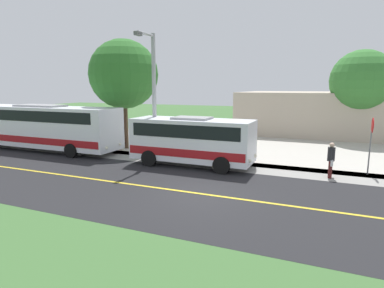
{
  "coord_description": "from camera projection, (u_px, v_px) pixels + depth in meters",
  "views": [
    {
      "loc": [
        11.95,
        4.58,
        4.38
      ],
      "look_at": [
        -3.5,
        -1.94,
        1.4
      ],
      "focal_mm": 30.25,
      "sensor_mm": 36.0,
      "label": 1
    }
  ],
  "objects": [
    {
      "name": "street_light_pole",
      "position": [
        153.0,
        91.0,
        18.97
      ],
      "size": [
        1.97,
        0.24,
        7.4
      ],
      "color": "#9E9EA3",
      "rests_on": "ground"
    },
    {
      "name": "sidewalk",
      "position": [
        236.0,
        166.0,
        18.07
      ],
      "size": [
        2.4,
        100.0,
        0.01
      ],
      "primitive_type": "cube",
      "color": "gray",
      "rests_on": "ground"
    },
    {
      "name": "ground_plane",
      "position": [
        202.0,
        194.0,
        13.36
      ],
      "size": [
        120.0,
        120.0,
        0.0
      ],
      "primitive_type": "plane",
      "color": "#3D6633"
    },
    {
      "name": "road_surface",
      "position": [
        202.0,
        194.0,
        13.36
      ],
      "size": [
        8.0,
        100.0,
        0.01
      ],
      "primitive_type": "cube",
      "color": "black",
      "rests_on": "ground"
    },
    {
      "name": "parking_lot_surface",
      "position": [
        302.0,
        148.0,
        23.46
      ],
      "size": [
        14.0,
        36.0,
        0.01
      ],
      "primitive_type": "cube",
      "color": "#B2ADA3",
      "rests_on": "ground"
    },
    {
      "name": "road_centre_line",
      "position": [
        202.0,
        194.0,
        13.35
      ],
      "size": [
        0.16,
        100.0,
        0.0
      ],
      "primitive_type": "cube",
      "color": "gold",
      "rests_on": "ground"
    },
    {
      "name": "commercial_building",
      "position": [
        338.0,
        113.0,
        30.37
      ],
      "size": [
        10.0,
        17.53,
        3.87
      ],
      "primitive_type": "cube",
      "color": "#B7A893",
      "rests_on": "ground"
    },
    {
      "name": "tree_lot_edge",
      "position": [
        362.0,
        81.0,
        25.67
      ],
      "size": [
        4.87,
        4.87,
        7.28
      ],
      "color": "#4C3826",
      "rests_on": "ground"
    },
    {
      "name": "stop_sign",
      "position": [
        371.0,
        136.0,
        16.01
      ],
      "size": [
        0.76,
        0.07,
        2.88
      ],
      "color": "slate",
      "rests_on": "ground"
    },
    {
      "name": "shuttle_bus_front",
      "position": [
        192.0,
        139.0,
        18.03
      ],
      "size": [
        2.56,
        6.93,
        2.73
      ],
      "color": "white",
      "rests_on": "ground"
    },
    {
      "name": "pedestrian_with_bags",
      "position": [
        331.0,
        159.0,
        15.6
      ],
      "size": [
        0.72,
        0.34,
        1.74
      ],
      "color": "#4C1919",
      "rests_on": "ground"
    },
    {
      "name": "transit_bus_rear",
      "position": [
        42.0,
        125.0,
        22.45
      ],
      "size": [
        2.78,
        11.98,
        3.16
      ],
      "color": "white",
      "rests_on": "ground"
    },
    {
      "name": "tree_curbside",
      "position": [
        124.0,
        74.0,
        22.51
      ],
      "size": [
        4.79,
        4.79,
        7.63
      ],
      "color": "#4C3826",
      "rests_on": "ground"
    }
  ]
}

